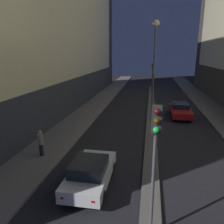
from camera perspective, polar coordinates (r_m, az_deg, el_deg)
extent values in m
cube|color=#2D333D|center=(28.15, -15.50, 24.29)|extent=(6.00, 44.82, 22.55)
cube|color=#56544F|center=(24.73, 10.21, -0.29)|extent=(0.89, 39.97, 0.15)
cylinder|color=#4C4C51|center=(8.14, 10.62, -18.24)|extent=(0.12, 0.12, 3.89)
cube|color=#2D2D2D|center=(7.12, 11.54, -1.87)|extent=(0.32, 0.28, 0.90)
sphere|color=#4C0F0F|center=(6.87, 11.70, 0.09)|extent=(0.20, 0.20, 0.20)
sphere|color=#4C380A|center=(6.95, 11.57, -2.30)|extent=(0.20, 0.20, 0.20)
sphere|color=#1EEA4C|center=(7.04, 11.44, -4.63)|extent=(0.20, 0.20, 0.20)
cylinder|color=#4C4C51|center=(37.04, 10.40, 7.97)|extent=(0.12, 0.12, 3.89)
cube|color=#2D2D2D|center=(36.83, 10.58, 11.67)|extent=(0.32, 0.28, 0.90)
sphere|color=#4C0F0F|center=(36.64, 10.60, 12.12)|extent=(0.20, 0.20, 0.20)
sphere|color=#4C380A|center=(36.65, 10.58, 11.65)|extent=(0.20, 0.20, 0.20)
sphere|color=#1EEA4C|center=(36.67, 10.56, 11.18)|extent=(0.20, 0.20, 0.20)
cylinder|color=#4C4C51|center=(21.29, 10.75, 9.45)|extent=(0.16, 0.16, 8.78)
sphere|color=#F9EAB2|center=(21.35, 11.40, 21.77)|extent=(0.63, 0.63, 0.63)
cube|color=silver|center=(11.54, -5.54, -15.76)|extent=(1.92, 4.23, 0.61)
cube|color=black|center=(10.98, -6.07, -13.97)|extent=(1.63, 1.90, 0.55)
cube|color=red|center=(10.06, -12.93, -21.08)|extent=(0.14, 0.04, 0.10)
cube|color=red|center=(9.68, -4.99, -22.32)|extent=(0.14, 0.04, 0.10)
cylinder|color=black|center=(13.00, -7.65, -13.60)|extent=(0.22, 0.64, 0.64)
cylinder|color=black|center=(12.63, -0.04, -14.36)|extent=(0.22, 0.64, 0.64)
cylinder|color=black|center=(10.91, -12.02, -19.98)|extent=(0.22, 0.64, 0.64)
cylinder|color=black|center=(10.47, -2.73, -21.31)|extent=(0.22, 0.64, 0.64)
cube|color=maroon|center=(24.12, 17.43, 0.24)|extent=(1.95, 4.69, 0.64)
cube|color=black|center=(24.33, 17.43, 1.71)|extent=(1.65, 2.11, 0.47)
cube|color=red|center=(26.30, 15.36, 1.67)|extent=(0.14, 0.04, 0.10)
cube|color=red|center=(26.47, 18.29, 1.52)|extent=(0.14, 0.04, 0.10)
cylinder|color=black|center=(25.50, 15.06, 0.46)|extent=(0.22, 0.64, 0.64)
cylinder|color=black|center=(25.72, 18.89, 0.28)|extent=(0.22, 0.64, 0.64)
cylinder|color=black|center=(22.71, 15.65, -1.36)|extent=(0.22, 0.64, 0.64)
cylinder|color=black|center=(22.95, 19.94, -1.54)|extent=(0.22, 0.64, 0.64)
cylinder|color=black|center=(14.95, -17.95, -9.35)|extent=(0.27, 0.27, 0.78)
cylinder|color=gray|center=(14.67, -18.19, -6.72)|extent=(0.36, 0.36, 0.69)
sphere|color=beige|center=(14.51, -18.33, -5.03)|extent=(0.23, 0.23, 0.23)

